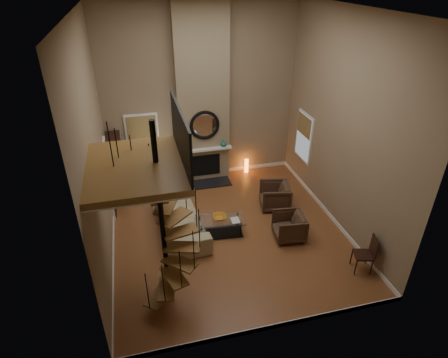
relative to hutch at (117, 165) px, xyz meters
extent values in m
cube|color=#9D5F32|center=(2.77, -2.76, -0.95)|extent=(6.00, 6.50, 0.01)
cube|color=#8D785B|center=(2.77, 0.49, 1.80)|extent=(6.00, 0.02, 5.50)
cube|color=#8D785B|center=(2.77, -6.01, 1.80)|extent=(6.00, 0.02, 5.50)
cube|color=#8D785B|center=(-0.23, -2.76, 1.80)|extent=(0.02, 6.50, 5.50)
cube|color=#8D785B|center=(5.77, -2.76, 1.80)|extent=(0.02, 6.50, 5.50)
cube|color=silver|center=(2.77, -2.76, 4.54)|extent=(6.00, 6.50, 0.01)
cube|color=white|center=(2.77, 0.48, -0.89)|extent=(6.00, 0.02, 0.12)
cube|color=white|center=(2.77, -6.00, -0.89)|extent=(6.00, 0.02, 0.12)
cube|color=white|center=(-0.22, -2.76, -0.89)|extent=(0.02, 6.50, 0.12)
cube|color=white|center=(5.76, -2.76, -0.89)|extent=(0.02, 6.50, 0.12)
cube|color=#8E7C5C|center=(2.77, 0.30, 1.80)|extent=(1.60, 0.38, 5.50)
cube|color=black|center=(2.77, -0.19, -0.93)|extent=(1.50, 0.60, 0.04)
cube|color=black|center=(2.77, 0.10, -0.40)|extent=(0.95, 0.02, 0.72)
cube|color=white|center=(2.77, 0.02, 0.20)|extent=(1.70, 0.18, 0.06)
torus|color=black|center=(2.77, 0.08, 1.00)|extent=(0.94, 0.10, 0.94)
cylinder|color=white|center=(2.77, 0.09, 1.00)|extent=(0.80, 0.01, 0.80)
imported|color=black|center=(2.22, 0.06, 0.35)|extent=(0.24, 0.24, 0.25)
imported|color=#1C6259|center=(3.37, 0.06, 0.33)|extent=(0.20, 0.20, 0.21)
cube|color=white|center=(0.87, 0.47, 0.65)|extent=(1.02, 0.04, 1.52)
cube|color=#8C9EB2|center=(0.87, 0.44, 0.65)|extent=(0.90, 0.01, 1.40)
cube|color=#9B7D45|center=(0.87, 0.43, 0.86)|extent=(0.90, 0.01, 0.98)
cube|color=white|center=(5.75, -0.76, 0.65)|extent=(0.04, 1.02, 1.52)
cube|color=#8C9EB2|center=(5.73, -0.76, 0.65)|extent=(0.01, 0.90, 1.40)
cube|color=#9B7D45|center=(5.71, -0.76, 1.03)|extent=(0.01, 0.90, 0.63)
cube|color=white|center=(-0.20, -0.96, 0.10)|extent=(0.06, 1.05, 2.16)
cube|color=black|center=(-0.16, -0.96, 0.07)|extent=(0.05, 0.90, 2.05)
cube|color=#8C9EB2|center=(-0.13, -0.96, 0.50)|extent=(0.01, 0.60, 0.90)
cube|color=olive|center=(0.62, -4.56, 2.23)|extent=(1.70, 2.20, 0.12)
cube|color=white|center=(0.62, -4.56, 2.16)|extent=(1.70, 2.20, 0.03)
cube|color=black|center=(1.44, -4.56, 2.76)|extent=(0.04, 2.20, 0.94)
cylinder|color=black|center=(0.97, -4.56, 1.06)|extent=(0.10, 0.10, 4.02)
cube|color=olive|center=(0.75, -4.85, -0.69)|extent=(0.71, 0.78, 0.04)
cylinder|color=black|center=(0.53, -5.13, -0.22)|extent=(0.02, 0.02, 0.94)
cube|color=olive|center=(0.91, -4.92, -0.43)|extent=(0.46, 0.77, 0.04)
cylinder|color=black|center=(0.85, -5.27, 0.04)|extent=(0.02, 0.02, 0.94)
cube|color=olive|center=(1.09, -4.91, -0.17)|extent=(0.55, 0.79, 0.04)
cylinder|color=black|center=(1.20, -5.25, 0.30)|extent=(0.02, 0.02, 0.94)
cube|color=olive|center=(1.23, -4.81, 0.09)|extent=(0.75, 0.74, 0.04)
cylinder|color=black|center=(1.49, -5.06, 0.56)|extent=(0.02, 0.02, 0.94)
cube|color=olive|center=(1.32, -4.66, 0.35)|extent=(0.79, 0.53, 0.04)
cylinder|color=black|center=(1.67, -4.76, 0.82)|extent=(0.02, 0.02, 0.94)
cube|color=olive|center=(1.33, -4.49, 0.61)|extent=(0.77, 0.48, 0.04)
cylinder|color=black|center=(1.68, -4.41, 1.08)|extent=(0.02, 0.02, 0.94)
cube|color=olive|center=(1.25, -4.33, 0.87)|extent=(0.77, 0.72, 0.04)
cylinder|color=black|center=(1.53, -4.10, 1.34)|extent=(0.02, 0.02, 0.94)
cube|color=olive|center=(1.11, -4.23, 1.13)|extent=(0.58, 0.79, 0.04)
cylinder|color=black|center=(1.24, -3.90, 1.60)|extent=(0.02, 0.02, 0.94)
cube|color=olive|center=(0.94, -4.21, 1.39)|extent=(0.41, 0.75, 0.04)
cylinder|color=black|center=(0.90, -3.85, 1.86)|extent=(0.02, 0.02, 0.94)
cube|color=olive|center=(0.77, -4.26, 1.65)|extent=(0.68, 0.79, 0.04)
cylinder|color=black|center=(0.57, -3.97, 2.12)|extent=(0.02, 0.02, 0.94)
cube|color=olive|center=(0.66, -4.39, 1.91)|extent=(0.80, 0.64, 0.04)
cylinder|color=black|center=(0.34, -4.23, 2.38)|extent=(0.02, 0.02, 0.94)
cube|color=olive|center=(0.61, -4.56, 2.17)|extent=(0.72, 0.34, 0.04)
cylinder|color=black|center=(0.25, -4.56, 2.64)|extent=(0.02, 0.02, 0.94)
cube|color=black|center=(0.00, 0.00, 0.00)|extent=(0.41, 0.86, 1.93)
imported|color=tan|center=(1.56, -2.36, -0.55)|extent=(1.21, 2.67, 0.76)
imported|color=#493222|center=(4.50, -1.95, -0.60)|extent=(1.01, 0.99, 0.78)
imported|color=#493222|center=(4.33, -3.42, -0.60)|extent=(0.87, 0.85, 0.71)
cube|color=silver|center=(2.55, -2.82, -0.51)|extent=(1.34, 0.76, 0.02)
cube|color=black|center=(2.55, -2.82, -0.92)|extent=(1.22, 0.64, 0.02)
cylinder|color=black|center=(2.01, -2.99, -0.73)|extent=(0.03, 0.03, 0.47)
cylinder|color=black|center=(3.05, -3.08, -0.73)|extent=(0.03, 0.03, 0.47)
cylinder|color=black|center=(2.05, -2.55, -0.73)|extent=(0.03, 0.03, 0.47)
cylinder|color=black|center=(3.09, -2.64, -0.73)|extent=(0.03, 0.03, 0.47)
imported|color=orange|center=(2.55, -2.77, -0.45)|extent=(0.37, 0.37, 0.09)
imported|color=gray|center=(2.90, -2.97, -0.49)|extent=(0.22, 0.29, 0.03)
cylinder|color=black|center=(1.26, -0.35, -0.93)|extent=(0.36, 0.36, 0.03)
cylinder|color=black|center=(1.26, -0.35, -0.15)|extent=(0.04, 0.04, 1.54)
cylinder|color=#F2E5C6|center=(1.26, -0.35, 0.60)|extent=(0.40, 0.40, 0.32)
cylinder|color=orange|center=(4.24, 0.26, -0.70)|extent=(0.13, 0.13, 0.47)
cube|color=black|center=(5.44, -4.95, -0.51)|extent=(0.49, 0.49, 0.05)
cube|color=black|center=(5.63, -5.00, -0.25)|extent=(0.14, 0.37, 0.47)
cylinder|color=black|center=(5.22, -5.07, -0.74)|extent=(0.04, 0.04, 0.38)
cylinder|color=black|center=(5.56, -5.17, -0.74)|extent=(0.04, 0.04, 0.38)
cylinder|color=black|center=(5.31, -4.72, -0.74)|extent=(0.04, 0.04, 0.38)
cylinder|color=black|center=(5.66, -4.82, -0.74)|extent=(0.04, 0.04, 0.38)
camera|label=1|loc=(0.71, -10.53, 5.31)|focal=29.88mm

